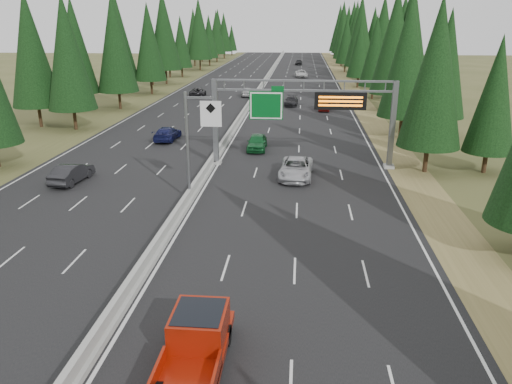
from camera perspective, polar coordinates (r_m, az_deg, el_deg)
road at (r=90.77m, az=-0.01°, el=10.92°), size 32.00×260.00×0.08m
shoulder_right at (r=90.93m, az=11.42°, el=10.56°), size 3.60×260.00×0.06m
shoulder_left at (r=94.04m, az=-11.08°, el=10.85°), size 3.60×260.00×0.06m
median_barrier at (r=90.72m, az=-0.01°, el=11.15°), size 0.70×260.00×0.85m
sign_gantry at (r=45.03m, az=6.22°, el=9.29°), size 16.75×0.98×7.80m
hov_sign_pole at (r=36.18m, az=-6.98°, el=6.01°), size 2.80×0.50×8.00m
tree_row_right at (r=93.39m, az=14.40°, el=16.45°), size 11.91×241.17×18.78m
tree_row_left at (r=79.81m, az=-17.55°, el=15.73°), size 11.88×242.66×18.96m
silver_minivan at (r=42.53m, az=4.60°, el=2.72°), size 3.03×6.00×1.63m
red_pickup at (r=20.09m, az=-6.74°, el=-16.30°), size 2.20×6.16×2.01m
car_ahead_green at (r=51.80m, az=0.11°, el=5.72°), size 1.90×4.71×1.60m
car_ahead_dkred at (r=76.06m, az=7.75°, el=9.78°), size 1.66×4.58×1.50m
car_ahead_dkgrey at (r=80.25m, az=4.05°, el=10.34°), size 2.18×4.92×1.40m
car_ahead_white at (r=122.38m, az=5.19°, el=13.33°), size 3.13×5.99×1.61m
car_ahead_far at (r=157.33m, az=4.92°, el=14.57°), size 2.25×4.84×1.61m
car_onc_near at (r=43.87m, az=-20.32°, el=2.05°), size 2.13×4.93×1.58m
car_onc_blue at (r=56.95m, az=-10.10°, el=6.59°), size 2.35×5.27×1.50m
car_onc_white at (r=90.06m, az=-1.03°, el=11.39°), size 2.25×4.81×1.59m
car_onc_far at (r=90.47m, az=-6.67°, el=11.29°), size 3.06×5.79×1.55m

